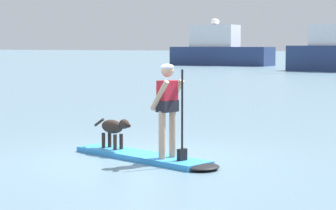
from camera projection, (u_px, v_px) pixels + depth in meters
name	position (u px, v px, depth m)	size (l,w,h in m)	color
ground_plane	(141.00, 159.00, 11.65)	(400.00, 400.00, 0.00)	slate
paddleboard	(150.00, 158.00, 11.49)	(3.27, 1.44, 0.10)	#338CD8
person_paddler	(168.00, 104.00, 11.08)	(0.66, 0.56, 1.63)	tan
dog	(114.00, 128.00, 12.12)	(1.00, 0.37, 0.59)	#2D231E
moored_boat_port	(220.00, 50.00, 64.91)	(10.26, 3.26, 4.71)	navy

